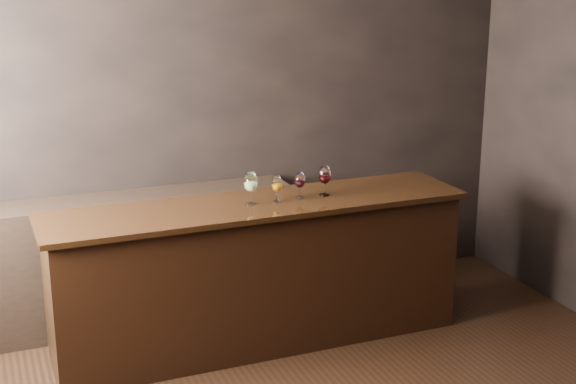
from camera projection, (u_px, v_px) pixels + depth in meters
name	position (u px, v px, depth m)	size (l,w,h in m)	color
room_shell	(268.00, 114.00, 3.72)	(5.02, 4.52, 2.81)	black
bar_counter	(259.00, 276.00, 5.36)	(2.72, 0.59, 0.95)	black
bar_top	(258.00, 205.00, 5.22)	(2.81, 0.65, 0.04)	black
back_bar_shelf	(113.00, 262.00, 5.63)	(2.59, 0.40, 0.93)	black
glass_white	(251.00, 183.00, 5.15)	(0.09, 0.09, 0.21)	white
glass_amber	(277.00, 185.00, 5.21)	(0.07, 0.07, 0.17)	white
glass_red_a	(300.00, 181.00, 5.30)	(0.07, 0.07, 0.17)	white
glass_red_b	(325.00, 176.00, 5.35)	(0.08, 0.08, 0.20)	white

